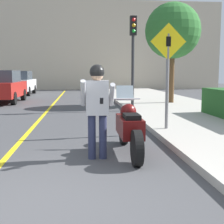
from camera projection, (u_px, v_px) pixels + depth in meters
ground_plane at (15, 206)px, 3.68m from camera, size 80.00×80.00×0.00m
road_center_line at (36, 124)px, 9.55m from camera, size 0.12×36.00×0.01m
building_backdrop at (72, 46)px, 28.84m from camera, size 28.00×1.20×8.13m
motorcycle at (129, 128)px, 6.01m from camera, size 0.62×2.28×1.29m
person_biker at (97, 102)px, 5.56m from camera, size 0.59×0.47×1.71m
crossing_sign at (168, 66)px, 7.80m from camera, size 0.91×0.08×2.64m
traffic_light at (133, 44)px, 12.54m from camera, size 0.26×0.30×3.67m
street_tree at (173, 31)px, 14.60m from camera, size 2.60×2.60×4.68m
parked_car_red at (2, 86)px, 16.24m from camera, size 1.88×4.20×1.68m
parked_car_white at (19, 83)px, 22.09m from camera, size 1.88×4.20×1.68m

